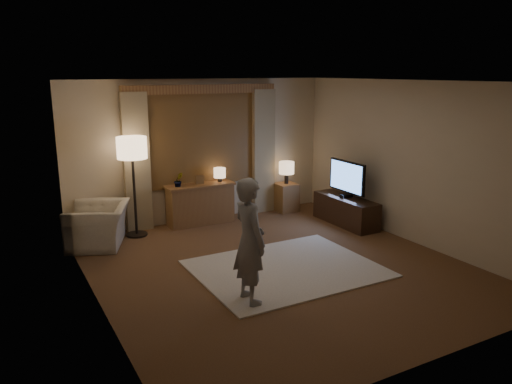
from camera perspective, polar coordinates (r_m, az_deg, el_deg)
room at (r=7.27m, az=0.65°, el=2.56°), size 5.04×5.54×2.64m
rug at (r=7.16m, az=3.48°, el=-8.72°), size 2.50×2.00×0.02m
sideboard at (r=9.18m, az=-6.38°, el=-1.47°), size 1.20×0.40×0.70m
picture_frame at (r=9.07m, az=-6.46°, el=1.28°), size 0.16×0.02×0.20m
plant at (r=8.92m, az=-8.84°, el=1.32°), size 0.17×0.13×0.30m
table_lamp_sideboard at (r=9.21m, az=-4.17°, el=2.14°), size 0.22×0.22×0.30m
floor_lamp at (r=8.46m, az=-13.97°, el=4.32°), size 0.49×0.49×1.69m
armchair at (r=8.37m, az=-17.55°, el=-3.65°), size 1.22×1.29×0.67m
side_table at (r=9.96m, az=3.46°, el=-0.61°), size 0.40×0.40×0.56m
table_lamp_side at (r=9.83m, az=3.51°, el=2.71°), size 0.30×0.30×0.44m
tv_stand at (r=9.25m, az=10.21°, el=-2.12°), size 0.45×1.40×0.50m
tv at (r=9.11m, az=10.37°, el=1.63°), size 0.23×0.93×0.67m
person at (r=5.92m, az=-0.74°, el=-5.58°), size 0.37×0.56×1.53m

